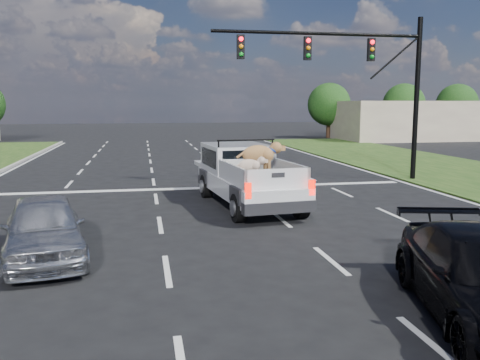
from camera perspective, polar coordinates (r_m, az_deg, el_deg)
The scene contains 9 objects.
ground at distance 10.76m, azimuth 1.29°, elevation -9.57°, with size 160.00×160.00×0.00m, color black.
road_markings at distance 17.03m, azimuth -3.37°, elevation -2.77°, with size 17.75×60.00×0.01m.
traffic_signal at distance 22.57m, azimuth 13.95°, elevation 11.81°, with size 9.11×0.31×7.00m.
building_right at distance 50.22m, azimuth 18.01°, elevation 6.37°, with size 12.00×7.00×3.60m, color #C4B696.
tree_far_d at distance 51.32m, azimuth 9.96°, elevation 8.36°, with size 4.20×4.20×5.40m.
tree_far_e at distance 54.66m, azimuth 17.91°, elevation 8.08°, with size 4.20×4.20×5.40m.
tree_far_f at distance 57.77m, azimuth 23.18°, elevation 7.81°, with size 4.20×4.20×5.40m.
pickup_truck at distance 16.79m, azimuth 0.67°, elevation 0.63°, with size 2.71×6.04×2.19m.
silver_sedan at distance 11.79m, azimuth -21.16°, elevation -5.06°, with size 1.63×4.04×1.38m, color #B2B4BA.
Camera 1 is at (-2.16, -9.99, 3.35)m, focal length 38.00 mm.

